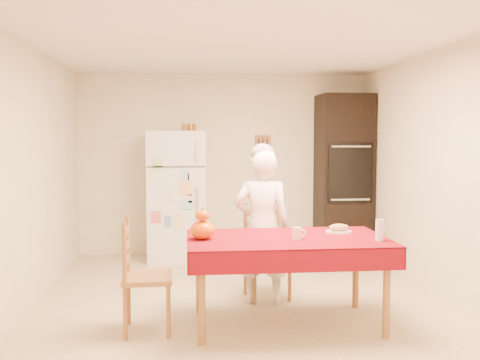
{
  "coord_description": "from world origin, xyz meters",
  "views": [
    {
      "loc": [
        -0.53,
        -5.21,
        1.61
      ],
      "look_at": [
        0.02,
        0.2,
        1.18
      ],
      "focal_mm": 40.0,
      "sensor_mm": 36.0,
      "label": 1
    }
  ],
  "objects": [
    {
      "name": "bread_plate",
      "position": [
        0.83,
        -0.6,
        0.77
      ],
      "size": [
        0.24,
        0.24,
        0.02
      ],
      "primitive_type": "cylinder",
      "color": "white",
      "rests_on": "dining_table"
    },
    {
      "name": "seated_woman",
      "position": [
        0.21,
        -0.14,
        0.75
      ],
      "size": [
        0.59,
        0.43,
        1.5
      ],
      "primitive_type": "imported",
      "rotation": [
        0.0,
        0.0,
        3.0
      ],
      "color": "white",
      "rests_on": "floor"
    },
    {
      "name": "floor",
      "position": [
        0.0,
        0.0,
        0.0
      ],
      "size": [
        4.5,
        4.5,
        0.0
      ],
      "primitive_type": "plane",
      "color": "tan",
      "rests_on": "ground"
    },
    {
      "name": "spice_jar_right",
      "position": [
        -0.42,
        1.93,
        1.75
      ],
      "size": [
        0.05,
        0.05,
        0.1
      ],
      "primitive_type": "cylinder",
      "color": "brown",
      "rests_on": "refrigerator"
    },
    {
      "name": "chair_far",
      "position": [
        0.27,
        0.08,
        0.51
      ],
      "size": [
        0.48,
        0.46,
        0.95
      ],
      "rotation": [
        0.0,
        0.0,
        0.16
      ],
      "color": "brown",
      "rests_on": "floor"
    },
    {
      "name": "chair_left",
      "position": [
        -0.92,
        -0.81,
        0.51
      ],
      "size": [
        0.41,
        0.43,
        0.95
      ],
      "rotation": [
        0.0,
        0.0,
        1.61
      ],
      "color": "brown",
      "rests_on": "floor"
    },
    {
      "name": "pumpkin_lower",
      "position": [
        -0.39,
        -0.78,
        0.84
      ],
      "size": [
        0.21,
        0.21,
        0.16
      ],
      "primitive_type": "ellipsoid",
      "color": "#D84D05",
      "rests_on": "dining_table"
    },
    {
      "name": "oven_cabinet",
      "position": [
        1.63,
        1.93,
        1.1
      ],
      "size": [
        0.7,
        0.62,
        2.2
      ],
      "color": "black",
      "rests_on": "floor"
    },
    {
      "name": "spice_jar_mid",
      "position": [
        -0.49,
        1.93,
        1.75
      ],
      "size": [
        0.05,
        0.05,
        0.1
      ],
      "primitive_type": "cylinder",
      "color": "brown",
      "rests_on": "refrigerator"
    },
    {
      "name": "dining_table",
      "position": [
        0.33,
        -0.77,
        0.69
      ],
      "size": [
        1.7,
        1.0,
        0.76
      ],
      "color": "brown",
      "rests_on": "floor"
    },
    {
      "name": "room_shell",
      "position": [
        0.0,
        0.0,
        1.62
      ],
      "size": [
        4.02,
        4.52,
        2.51
      ],
      "color": "#F1EACB",
      "rests_on": "ground"
    },
    {
      "name": "wine_glass",
      "position": [
        1.06,
        -0.99,
        0.85
      ],
      "size": [
        0.07,
        0.07,
        0.18
      ],
      "primitive_type": "cylinder",
      "color": "silver",
      "rests_on": "dining_table"
    },
    {
      "name": "pumpkin_upper",
      "position": [
        -0.39,
        -0.78,
        0.96
      ],
      "size": [
        0.12,
        0.12,
        0.09
      ],
      "primitive_type": "ellipsoid",
      "color": "#C65104",
      "rests_on": "pumpkin_lower"
    },
    {
      "name": "refrigerator",
      "position": [
        -0.65,
        1.88,
        0.85
      ],
      "size": [
        0.75,
        0.74,
        1.7
      ],
      "color": "white",
      "rests_on": "floor"
    },
    {
      "name": "coffee_mug",
      "position": [
        0.39,
        -0.86,
        0.81
      ],
      "size": [
        0.08,
        0.08,
        0.1
      ],
      "primitive_type": "cylinder",
      "color": "white",
      "rests_on": "dining_table"
    },
    {
      "name": "bread_loaf",
      "position": [
        0.83,
        -0.6,
        0.81
      ],
      "size": [
        0.18,
        0.1,
        0.06
      ],
      "primitive_type": "ellipsoid",
      "color": "tan",
      "rests_on": "bread_plate"
    },
    {
      "name": "spice_jar_left",
      "position": [
        -0.55,
        1.93,
        1.75
      ],
      "size": [
        0.05,
        0.05,
        0.1
      ],
      "primitive_type": "cylinder",
      "color": "#98501B",
      "rests_on": "refrigerator"
    }
  ]
}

